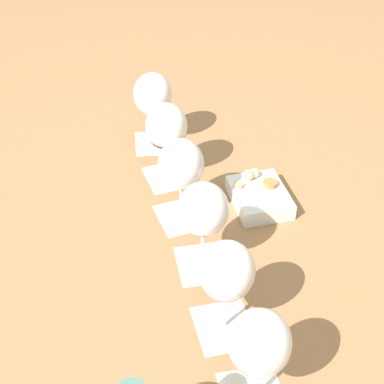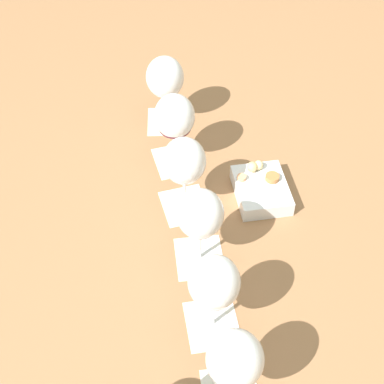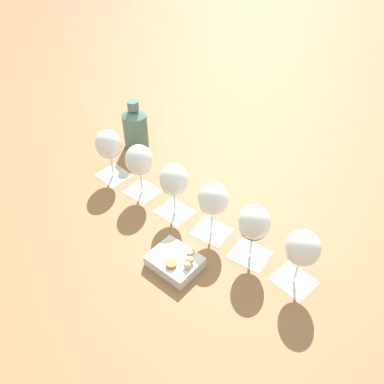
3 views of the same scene
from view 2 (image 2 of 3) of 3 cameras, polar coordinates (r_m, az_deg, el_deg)
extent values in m
plane|color=#936642|center=(1.22, 0.09, -3.74)|extent=(8.00, 8.00, 0.00)
cube|color=silver|center=(1.10, 1.97, -12.65)|extent=(0.13, 0.13, 0.00)
cube|color=silver|center=(1.18, 0.73, -6.35)|extent=(0.14, 0.13, 0.00)
cube|color=silver|center=(1.27, -0.70, -1.29)|extent=(0.13, 0.12, 0.00)
cube|color=silver|center=(1.36, -1.58, 3.07)|extent=(0.13, 0.12, 0.00)
cube|color=silver|center=(1.47, -2.46, 6.87)|extent=(0.14, 0.13, 0.00)
cylinder|color=white|center=(0.99, 3.91, -18.12)|extent=(0.01, 0.01, 0.08)
ellipsoid|color=white|center=(0.91, 4.19, -15.87)|extent=(0.09, 0.09, 0.10)
ellipsoid|color=pink|center=(0.94, 4.09, -16.66)|extent=(0.07, 0.07, 0.03)
cylinder|color=white|center=(1.09, 1.97, -12.56)|extent=(0.07, 0.07, 0.01)
cylinder|color=white|center=(1.06, 2.03, -11.34)|extent=(0.01, 0.01, 0.08)
ellipsoid|color=white|center=(0.98, 2.16, -8.74)|extent=(0.09, 0.09, 0.10)
ellipsoid|color=#D65C66|center=(1.01, 2.12, -9.64)|extent=(0.07, 0.07, 0.03)
cylinder|color=white|center=(1.18, 0.73, -6.24)|extent=(0.07, 0.07, 0.01)
cylinder|color=white|center=(1.14, 0.75, -4.92)|extent=(0.01, 0.01, 0.08)
ellipsoid|color=white|center=(1.08, 0.79, -2.12)|extent=(0.09, 0.09, 0.10)
ellipsoid|color=#9F2A34|center=(1.10, 0.78, -3.04)|extent=(0.07, 0.07, 0.04)
cylinder|color=white|center=(1.26, -0.71, -1.18)|extent=(0.07, 0.07, 0.01)
cylinder|color=white|center=(1.23, -0.72, 0.19)|extent=(0.01, 0.01, 0.08)
ellipsoid|color=white|center=(1.17, -0.76, 3.04)|extent=(0.09, 0.09, 0.10)
ellipsoid|color=maroon|center=(1.19, -0.75, 2.18)|extent=(0.07, 0.07, 0.04)
cylinder|color=white|center=(1.36, -1.59, 3.18)|extent=(0.07, 0.07, 0.01)
cylinder|color=white|center=(1.33, -1.62, 4.55)|extent=(0.01, 0.01, 0.08)
ellipsoid|color=white|center=(1.28, -1.70, 7.37)|extent=(0.09, 0.09, 0.10)
ellipsoid|color=#4D1524|center=(1.30, -1.67, 6.33)|extent=(0.07, 0.07, 0.03)
cylinder|color=white|center=(1.47, -2.47, 6.98)|extent=(0.07, 0.07, 0.01)
cylinder|color=white|center=(1.44, -2.52, 8.32)|extent=(0.01, 0.01, 0.08)
ellipsoid|color=white|center=(1.39, -2.64, 11.06)|extent=(0.09, 0.09, 0.10)
ellipsoid|color=black|center=(1.40, -2.60, 10.22)|extent=(0.07, 0.07, 0.04)
cube|color=silver|center=(1.28, 6.73, 0.18)|extent=(0.17, 0.16, 0.03)
cylinder|color=#B2703D|center=(1.28, 7.86, 1.34)|extent=(0.03, 0.03, 0.01)
cylinder|color=tan|center=(1.27, 4.84, 1.40)|extent=(0.02, 0.02, 0.01)
sphere|color=#DBB775|center=(1.29, 5.87, 2.43)|extent=(0.02, 0.02, 0.02)
sphere|color=beige|center=(1.30, 6.48, 2.62)|extent=(0.02, 0.02, 0.02)
camera|label=1|loc=(0.19, -46.22, -60.59)|focal=55.00mm
camera|label=3|loc=(1.56, 29.64, 41.36)|focal=38.00mm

